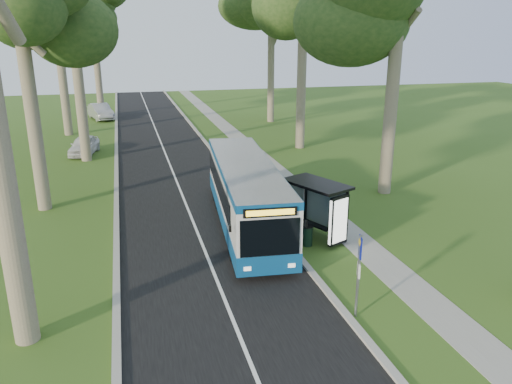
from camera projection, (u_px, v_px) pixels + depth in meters
ground at (292, 250)px, 20.57m from camera, size 120.00×120.00×0.00m
road at (179, 187)px, 28.91m from camera, size 7.00×100.00×0.02m
kerb_east at (238, 182)px, 29.75m from camera, size 0.25×100.00×0.12m
kerb_west at (116, 191)px, 28.03m from camera, size 0.25×100.00×0.12m
centre_line at (179, 187)px, 28.90m from camera, size 0.12×100.00×0.00m
footpath at (285, 179)px, 30.51m from camera, size 1.50×100.00×0.02m
bus at (246, 194)px, 22.59m from camera, size 3.41×11.49×3.00m
bus_stop_sign at (359, 267)px, 15.23m from camera, size 0.15×0.38×2.76m
bus_shelter at (323, 202)px, 20.94m from camera, size 2.62×3.30×2.50m
litter_bin at (307, 235)px, 20.87m from camera, size 0.50×0.50×0.88m
car_white at (84, 145)px, 36.48m from camera, size 2.34×4.20×1.35m
car_silver at (101, 112)px, 51.23m from camera, size 2.91×5.08×1.58m
tree_east_d at (271, 10)px, 46.93m from camera, size 5.20×5.20×14.19m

